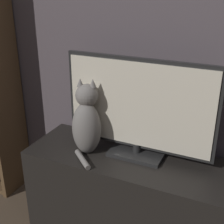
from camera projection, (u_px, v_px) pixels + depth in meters
tv_stand at (132, 198)px, 1.75m from camera, size 1.17×0.40×0.51m
tv at (139, 109)px, 1.58m from camera, size 0.80×0.17×0.53m
cat at (87, 122)px, 1.64m from camera, size 0.19×0.26×0.41m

